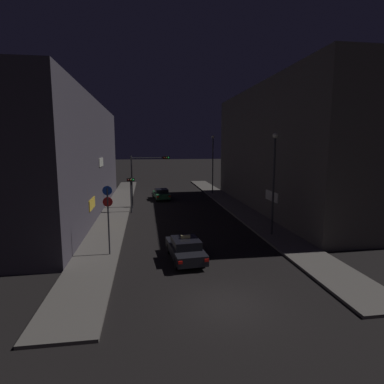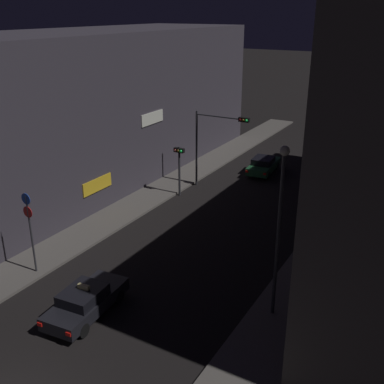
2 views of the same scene
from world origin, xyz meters
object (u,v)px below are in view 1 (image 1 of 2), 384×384
Objects in this scene: traffic_light_left_kerb at (131,188)px; street_lamp_near_block at (274,173)px; street_lamp_far_block at (213,158)px; far_car at (161,194)px; sign_pole_left at (108,213)px; taxi at (185,249)px; traffic_light_overhead at (146,171)px.

street_lamp_near_block is at bearing -42.58° from traffic_light_left_kerb.
street_lamp_near_block is at bearing -89.41° from street_lamp_far_block.
sign_pole_left is (-4.39, -21.11, 2.11)m from far_car.
traffic_light_left_kerb is 0.45× the size of street_lamp_far_block.
street_lamp_far_block is (-0.22, 21.11, 0.25)m from street_lamp_near_block.
street_lamp_far_block is at bearing 90.59° from street_lamp_near_block.
taxi is at bearing -89.11° from far_car.
street_lamp_far_block reaches higher than taxi.
traffic_light_overhead is at bearing 126.89° from street_lamp_near_block.
street_lamp_far_block is at bearing 20.69° from far_car.
street_lamp_far_block is (7.17, 25.31, 4.50)m from taxi.
traffic_light_overhead is 16.23m from street_lamp_near_block.
traffic_light_overhead is at bearing -139.43° from street_lamp_far_block.
traffic_light_left_kerb reaches higher than taxi.
taxi is 1.21× the size of traffic_light_left_kerb.
taxi is 15.22m from traffic_light_left_kerb.
traffic_light_overhead is at bearing 58.92° from traffic_light_left_kerb.
sign_pole_left is at bearing -101.74° from far_car.
street_lamp_far_block reaches higher than traffic_light_overhead.
street_lamp_near_block is at bearing -53.11° from traffic_light_overhead.
traffic_light_left_kerb is 0.85× the size of sign_pole_left.
street_lamp_far_block is at bearing 44.11° from traffic_light_left_kerb.
traffic_light_left_kerb is at bearing 137.42° from street_lamp_near_block.
street_lamp_far_block reaches higher than traffic_light_left_kerb.
street_lamp_far_block is (11.91, 23.95, 2.39)m from sign_pole_left.
traffic_light_left_kerb is at bearing 86.40° from sign_pole_left.
far_car is 0.58× the size of street_lamp_near_block.
street_lamp_near_block is at bearing -67.05° from far_car.
traffic_light_overhead is 0.75× the size of street_lamp_near_block.
traffic_light_overhead is 16.04m from sign_pole_left.
sign_pole_left is (-4.74, 1.36, 2.11)m from taxi.
traffic_light_left_kerb is 15.63m from street_lamp_far_block.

